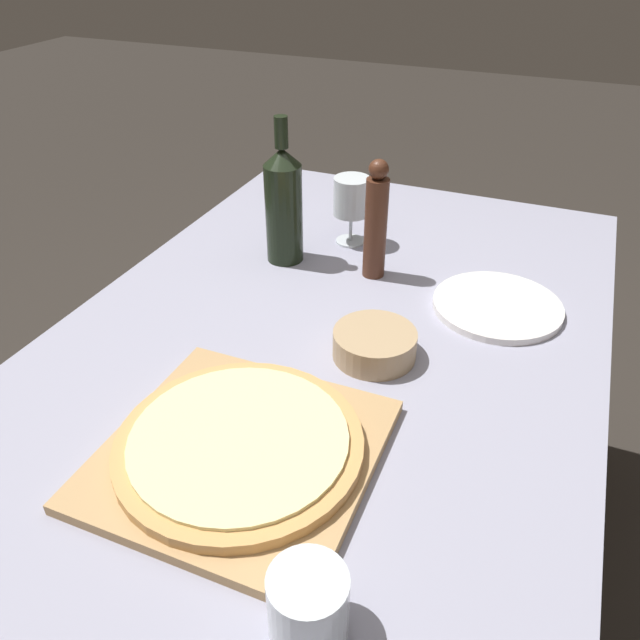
{
  "coord_description": "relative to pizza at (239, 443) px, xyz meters",
  "views": [
    {
      "loc": [
        0.35,
        -0.77,
        1.44
      ],
      "look_at": [
        0.0,
        0.05,
        0.84
      ],
      "focal_mm": 35.0,
      "sensor_mm": 36.0,
      "label": 1
    }
  ],
  "objects": [
    {
      "name": "ground_plane",
      "position": [
        -0.0,
        0.23,
        -0.81
      ],
      "size": [
        12.0,
        12.0,
        0.0
      ],
      "primitive_type": "plane",
      "color": "#2D2823"
    },
    {
      "name": "dining_table",
      "position": [
        -0.0,
        0.23,
        -0.11
      ],
      "size": [
        0.97,
        1.71,
        0.78
      ],
      "color": "#9393A8",
      "rests_on": "ground_plane"
    },
    {
      "name": "cutting_board",
      "position": [
        -0.0,
        -0.0,
        -0.02
      ],
      "size": [
        0.37,
        0.37,
        0.02
      ],
      "color": "tan",
      "rests_on": "dining_table"
    },
    {
      "name": "pizza",
      "position": [
        0.0,
        0.0,
        0.0
      ],
      "size": [
        0.35,
        0.35,
        0.02
      ],
      "color": "tan",
      "rests_on": "cutting_board"
    },
    {
      "name": "wine_bottle",
      "position": [
        -0.2,
        0.57,
        0.1
      ],
      "size": [
        0.08,
        0.08,
        0.31
      ],
      "color": "black",
      "rests_on": "dining_table"
    },
    {
      "name": "pepper_mill",
      "position": [
        0.01,
        0.58,
        0.09
      ],
      "size": [
        0.05,
        0.05,
        0.25
      ],
      "color": "#4C2819",
      "rests_on": "dining_table"
    },
    {
      "name": "wine_glass",
      "position": [
        -0.09,
        0.7,
        0.08
      ],
      "size": [
        0.08,
        0.08,
        0.16
      ],
      "color": "silver",
      "rests_on": "dining_table"
    },
    {
      "name": "small_bowl",
      "position": [
        0.1,
        0.3,
        -0.0
      ],
      "size": [
        0.15,
        0.15,
        0.05
      ],
      "color": "tan",
      "rests_on": "dining_table"
    },
    {
      "name": "drinking_tumbler",
      "position": [
        0.19,
        -0.2,
        0.02
      ],
      "size": [
        0.09,
        0.09,
        0.09
      ],
      "color": "silver",
      "rests_on": "dining_table"
    },
    {
      "name": "dinner_plate",
      "position": [
        0.27,
        0.54,
        -0.02
      ],
      "size": [
        0.25,
        0.25,
        0.01
      ],
      "color": "white",
      "rests_on": "dining_table"
    }
  ]
}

